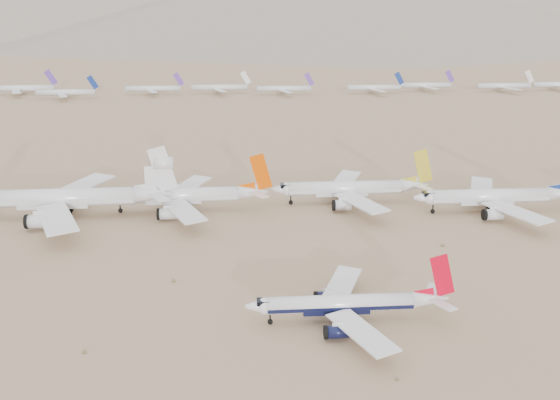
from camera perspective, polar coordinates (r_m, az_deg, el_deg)
name	(u,v)px	position (r m, az deg, el deg)	size (l,w,h in m)	color
ground	(313,306)	(133.20, 3.08, -9.67)	(7000.00, 7000.00, 0.00)	#9C7B5A
main_airliner	(349,304)	(126.29, 6.32, -9.41)	(39.68, 38.76, 14.00)	silver
row2_navy_widebody	(496,197)	(199.40, 19.15, 0.30)	(48.93, 47.85, 17.41)	silver
row2_gold_tail	(351,188)	(198.01, 6.51, 1.06)	(48.55, 47.48, 17.29)	silver
row2_orange_tail	(185,196)	(191.23, -8.71, 0.41)	(49.67, 48.59, 17.72)	silver
row2_white_trijet	(70,197)	(193.38, -18.65, 0.23)	(60.28, 58.91, 21.36)	silver
distant_storage_row	(293,87)	(436.84, 1.18, 10.25)	(560.41, 60.15, 16.06)	silver
desert_scrub	(349,386)	(108.59, 6.37, -16.54)	(261.14, 121.67, 0.63)	brown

